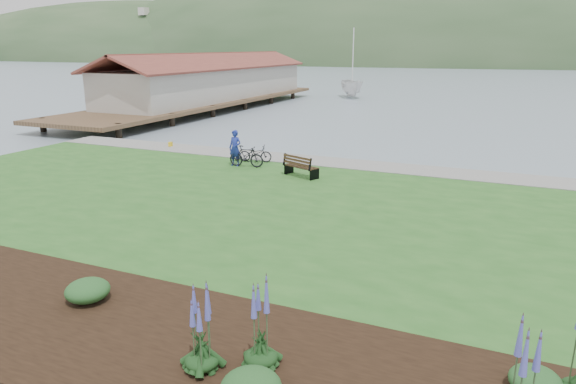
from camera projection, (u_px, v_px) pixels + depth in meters
name	position (u px, v px, depth m)	size (l,w,h in m)	color
ground	(279.00, 209.00, 19.56)	(600.00, 600.00, 0.00)	gray
lawn	(255.00, 220.00, 17.74)	(34.00, 20.00, 0.40)	#275C20
shoreline_path	(337.00, 163.00, 25.53)	(34.00, 2.20, 0.03)	gray
garden_bed	(207.00, 353.00, 9.65)	(24.00, 4.40, 0.04)	black
far_hillside	(561.00, 66.00, 161.67)	(580.00, 80.00, 38.00)	#324F2C
pier_pavilion	(211.00, 82.00, 50.81)	(8.00, 36.00, 5.40)	#4C3826
park_bench	(300.00, 166.00, 22.65)	(1.75, 1.21, 1.01)	#312013
person	(235.00, 145.00, 24.66)	(0.74, 0.51, 2.04)	#202E96
bicycle_a	(255.00, 153.00, 25.62)	(1.65, 0.57, 0.86)	black
bicycle_b	(246.00, 156.00, 24.55)	(1.71, 0.49, 1.03)	black
sailboat	(352.00, 98.00, 62.26)	(9.80, 9.98, 25.84)	silver
pannier	(170.00, 144.00, 29.59)	(0.17, 0.26, 0.28)	yellow
echium_0	(201.00, 331.00, 8.96)	(0.62, 0.62, 1.77)	#123314
echium_1	(260.00, 330.00, 9.07)	(0.62, 0.62, 1.92)	#123314
shrub_0	(88.00, 290.00, 11.55)	(0.99, 0.99, 0.49)	#1E4C21
shrub_2	(535.00, 381.00, 8.47)	(0.85, 0.85, 0.42)	#1E4C21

